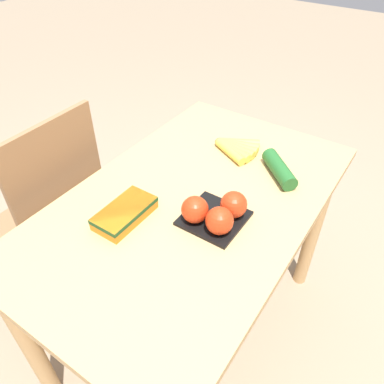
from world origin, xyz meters
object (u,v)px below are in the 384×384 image
object	(u,v)px
banana_bunch	(235,147)
tomato_pack	(216,213)
cucumber_near	(279,169)
chair	(53,220)
carrot_bag	(125,212)

from	to	relation	value
banana_bunch	tomato_pack	size ratio (longest dim) A/B	0.97
banana_bunch	tomato_pack	distance (m)	0.40
cucumber_near	banana_bunch	bearing A→B (deg)	76.06
banana_bunch	cucumber_near	xyz separation A→B (m)	(-0.05, -0.20, 0.01)
tomato_pack	banana_bunch	bearing A→B (deg)	20.43
chair	tomato_pack	size ratio (longest dim) A/B	5.53
banana_bunch	cucumber_near	bearing A→B (deg)	-103.94
tomato_pack	carrot_bag	size ratio (longest dim) A/B	0.91
banana_bunch	carrot_bag	xyz separation A→B (m)	(-0.51, 0.10, 0.01)
chair	tomato_pack	world-z (taller)	chair
chair	carrot_bag	world-z (taller)	chair
carrot_bag	tomato_pack	bearing A→B (deg)	-60.49
carrot_bag	cucumber_near	size ratio (longest dim) A/B	1.14
carrot_bag	cucumber_near	distance (m)	0.55
tomato_pack	carrot_bag	xyz separation A→B (m)	(-0.13, 0.24, -0.02)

